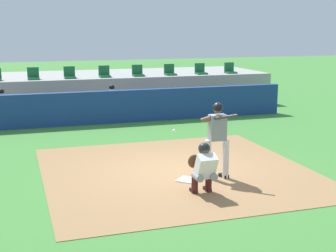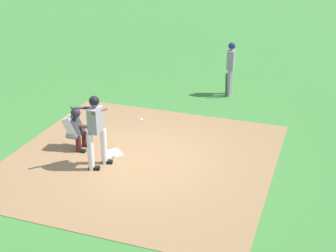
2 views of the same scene
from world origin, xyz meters
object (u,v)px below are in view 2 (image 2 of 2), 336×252
(batter_at_plate, at_px, (96,127))
(catcher_crouched, at_px, (77,127))
(on_deck_batter, at_px, (231,65))
(home_plate, at_px, (112,153))

(batter_at_plate, height_order, catcher_crouched, batter_at_plate)
(batter_at_plate, xyz_separation_m, on_deck_batter, (-5.98, 1.85, -0.02))
(batter_at_plate, bearing_deg, home_plate, 177.73)
(batter_at_plate, relative_size, on_deck_batter, 1.01)
(catcher_crouched, xyz_separation_m, on_deck_batter, (-5.28, 2.77, 0.41))
(batter_at_plate, xyz_separation_m, catcher_crouched, (-0.70, -0.92, -0.43))
(batter_at_plate, distance_m, on_deck_batter, 6.26)
(home_plate, distance_m, catcher_crouched, 1.11)
(home_plate, height_order, batter_at_plate, batter_at_plate)
(home_plate, bearing_deg, catcher_crouched, -90.66)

